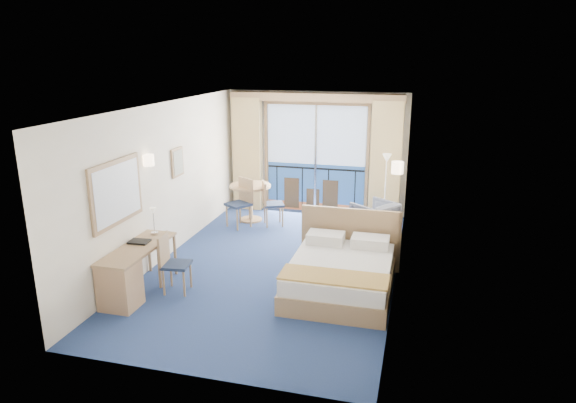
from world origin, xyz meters
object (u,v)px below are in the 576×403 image
(floor_lamp, at_px, (386,171))
(table_chair_a, at_px, (270,201))
(nightstand, at_px, (384,246))
(desk, at_px, (124,278))
(round_table, at_px, (250,194))
(desk_chair, at_px, (171,260))
(table_chair_b, at_px, (242,200))
(bed, at_px, (341,273))
(armchair, at_px, (375,218))

(floor_lamp, relative_size, table_chair_a, 1.59)
(nightstand, bearing_deg, desk, -144.26)
(round_table, xyz_separation_m, table_chair_a, (0.49, -0.21, -0.07))
(desk_chair, distance_m, table_chair_b, 3.17)
(round_table, bearing_deg, table_chair_b, -98.53)
(bed, height_order, table_chair_b, bed)
(armchair, height_order, table_chair_a, table_chair_a)
(nightstand, bearing_deg, table_chair_b, 158.33)
(nightstand, xyz_separation_m, desk_chair, (-3.01, -1.96, 0.22))
(desk_chair, bearing_deg, floor_lamp, -41.98)
(bed, bearing_deg, desk_chair, -164.95)
(floor_lamp, distance_m, round_table, 2.90)
(table_chair_a, bearing_deg, round_table, 42.15)
(floor_lamp, bearing_deg, table_chair_a, -162.32)
(floor_lamp, height_order, desk_chair, floor_lamp)
(bed, bearing_deg, table_chair_a, 125.83)
(floor_lamp, distance_m, table_chair_b, 3.06)
(nightstand, relative_size, desk_chair, 0.65)
(table_chair_a, bearing_deg, desk, 140.40)
(nightstand, height_order, armchair, armchair)
(desk_chair, distance_m, table_chair_a, 3.39)
(round_table, xyz_separation_m, table_chair_b, (-0.06, -0.39, -0.03))
(bed, bearing_deg, armchair, 84.81)
(bed, height_order, desk_chair, bed)
(desk, distance_m, table_chair_b, 3.74)
(desk_chair, bearing_deg, nightstand, -63.99)
(nightstand, bearing_deg, bed, -112.37)
(table_chair_a, bearing_deg, desk_chair, 145.82)
(floor_lamp, bearing_deg, table_chair_b, -162.11)
(nightstand, bearing_deg, table_chair_a, 150.73)
(bed, distance_m, table_chair_b, 3.54)
(desk, height_order, desk_chair, desk_chair)
(desk_chair, bearing_deg, desk, 131.85)
(floor_lamp, distance_m, table_chair_a, 2.50)
(desk_chair, xyz_separation_m, round_table, (0.05, 3.56, 0.09))
(bed, relative_size, floor_lamp, 1.32)
(floor_lamp, height_order, desk, floor_lamp)
(table_chair_a, relative_size, table_chair_b, 0.93)
(bed, xyz_separation_m, round_table, (-2.43, 2.89, 0.31))
(desk, height_order, table_chair_b, table_chair_b)
(bed, xyz_separation_m, nightstand, (0.53, 1.30, 0.00))
(desk, bearing_deg, table_chair_a, 75.46)
(armchair, distance_m, table_chair_b, 2.74)
(nightstand, bearing_deg, floor_lamp, 94.37)
(table_chair_a, bearing_deg, armchair, -115.68)
(armchair, relative_size, floor_lamp, 0.50)
(desk, xyz_separation_m, round_table, (0.52, 4.10, 0.20))
(nightstand, height_order, floor_lamp, floor_lamp)
(nightstand, xyz_separation_m, table_chair_b, (-3.02, 1.20, 0.28))
(table_chair_a, distance_m, table_chair_b, 0.58)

